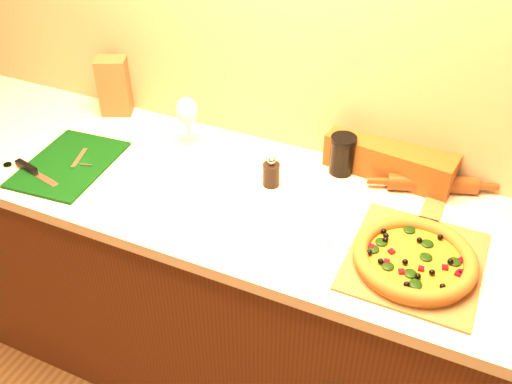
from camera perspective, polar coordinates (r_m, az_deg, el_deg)
name	(u,v)px	position (r m, az deg, el deg)	size (l,w,h in m)	color
cabinet	(250,297)	(2.11, -0.60, -10.47)	(2.80, 0.65, 0.86)	#4D2510
countertop	(249,200)	(1.80, -0.69, -0.78)	(2.84, 0.68, 0.04)	beige
pizza_peel	(416,257)	(1.63, 15.69, -6.29)	(0.35, 0.53, 0.01)	brown
pizza	(415,259)	(1.59, 15.58, -6.45)	(0.33, 0.33, 0.05)	gold
cutting_board	(68,164)	(2.02, -18.32, 2.66)	(0.30, 0.39, 0.03)	black
bottle_cap	(8,165)	(2.10, -23.59, 2.53)	(0.03, 0.03, 0.01)	black
pepper_grinder	(271,174)	(1.81, 1.53, 1.85)	(0.06, 0.06, 0.10)	black
rolling_pin	(432,184)	(1.87, 17.19, 0.81)	(0.39, 0.16, 0.06)	#50280D
bread_bag	(390,159)	(1.90, 13.29, 3.25)	(0.42, 0.14, 0.11)	#633012
wine_glass	(187,112)	(1.97, -6.92, 7.90)	(0.08, 0.08, 0.19)	silver
paper_bag	(114,86)	(2.25, -13.98, 10.24)	(0.11, 0.09, 0.22)	brown
dark_jar	(342,155)	(1.87, 8.62, 3.72)	(0.08, 0.08, 0.13)	black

